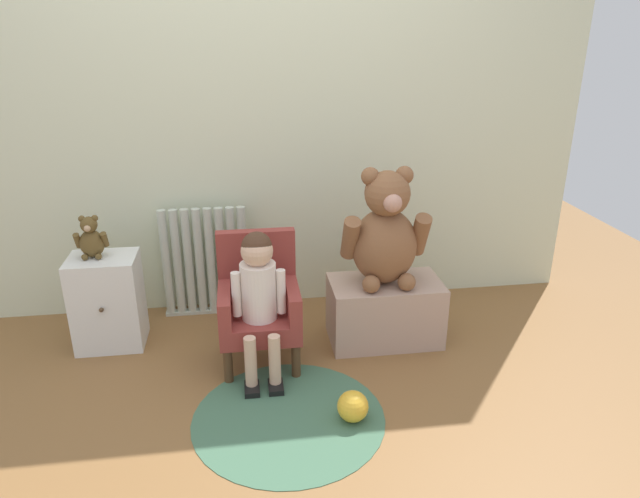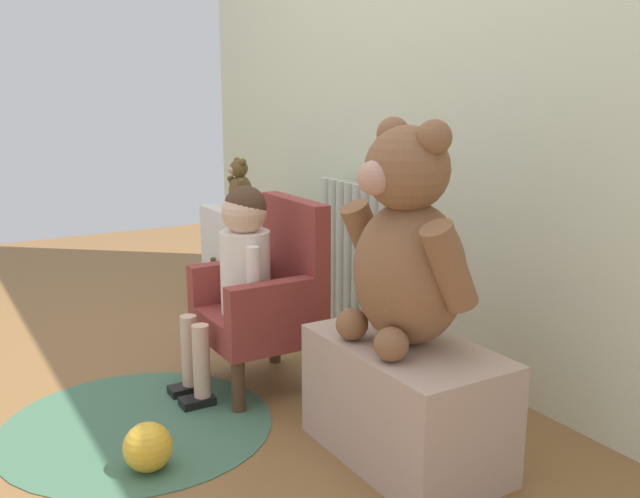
% 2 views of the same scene
% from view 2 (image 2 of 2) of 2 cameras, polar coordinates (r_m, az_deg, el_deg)
% --- Properties ---
extents(ground_plane, '(6.00, 6.00, 0.00)m').
position_cam_2_polar(ground_plane, '(2.40, -14.89, -12.91)').
color(ground_plane, brown).
extents(back_wall, '(3.80, 0.05, 2.40)m').
position_cam_2_polar(back_wall, '(2.72, 8.95, 16.36)').
color(back_wall, beige).
rests_on(back_wall, ground_plane).
extents(radiator, '(0.50, 0.05, 0.64)m').
position_cam_2_polar(radiator, '(2.98, 2.69, -0.92)').
color(radiator, beige).
rests_on(radiator, ground_plane).
extents(small_dresser, '(0.34, 0.29, 0.50)m').
position_cam_2_polar(small_dresser, '(3.28, -6.24, -0.97)').
color(small_dresser, silver).
rests_on(small_dresser, ground_plane).
extents(child_armchair, '(0.39, 0.36, 0.65)m').
position_cam_2_polar(child_armchair, '(2.48, -4.17, -3.89)').
color(child_armchair, maroon).
rests_on(child_armchair, ground_plane).
extents(child_figure, '(0.25, 0.35, 0.71)m').
position_cam_2_polar(child_figure, '(2.40, -6.50, -0.91)').
color(child_figure, silver).
rests_on(child_figure, ground_plane).
extents(low_bench, '(0.58, 0.33, 0.34)m').
position_cam_2_polar(low_bench, '(2.05, 6.81, -12.01)').
color(low_bench, tan).
rests_on(low_bench, ground_plane).
extents(large_teddy_bear, '(0.44, 0.31, 0.61)m').
position_cam_2_polar(large_teddy_bear, '(1.92, 6.98, 0.12)').
color(large_teddy_bear, brown).
rests_on(large_teddy_bear, low_bench).
extents(small_teddy_bear, '(0.16, 0.11, 0.22)m').
position_cam_2_polar(small_teddy_bear, '(3.26, -6.44, 5.10)').
color(small_teddy_bear, brown).
rests_on(small_teddy_bear, small_dresser).
extents(floor_rug, '(0.84, 0.84, 0.01)m').
position_cam_2_polar(floor_rug, '(2.34, -14.53, -13.50)').
color(floor_rug, '#40684D').
rests_on(floor_rug, ground_plane).
extents(toy_ball, '(0.14, 0.14, 0.14)m').
position_cam_2_polar(toy_ball, '(2.07, -13.60, -15.15)').
color(toy_ball, gold).
rests_on(toy_ball, ground_plane).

